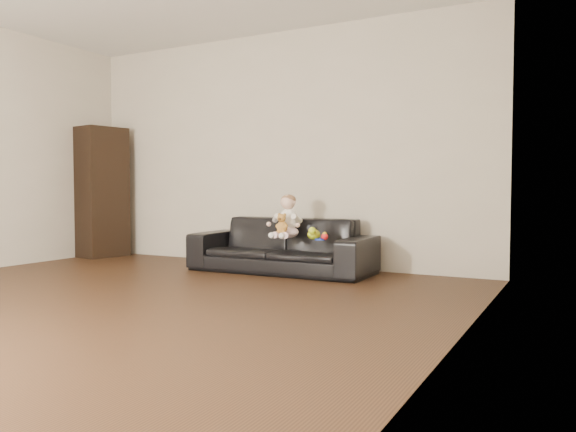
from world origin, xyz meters
The scene contains 11 objects.
floor centered at (0.00, 0.00, 0.00)m, with size 5.50×5.50×0.00m, color #372113.
wall_back centered at (0.00, 2.75, 1.30)m, with size 5.00×5.00×0.00m, color #C0B6A1.
wall_right centered at (2.50, 0.00, 1.30)m, with size 5.50×5.50×0.00m, color #C0B6A1.
sofa centered at (0.36, 2.25, 0.28)m, with size 1.89×0.74×0.55m, color black.
cabinet centered at (-2.28, 2.35, 0.81)m, with size 0.41×0.56×1.62m, color black.
shelf_item centered at (-2.26, 2.35, 1.18)m, with size 0.18×0.25×0.28m, color silver.
baby centered at (0.48, 2.15, 0.55)m, with size 0.33×0.40×0.44m.
teddy_bear centered at (0.49, 2.01, 0.51)m, with size 0.13×0.13×0.20m.
toy_green centered at (0.80, 2.11, 0.41)m, with size 0.12×0.14×0.10m, color #AFCC18.
toy_rattle centered at (0.91, 2.10, 0.40)m, with size 0.07×0.07×0.07m, color red.
toy_blue_disc centered at (0.87, 2.10, 0.37)m, with size 0.11×0.11×0.02m, color #1733BB.
Camera 1 is at (3.12, -2.78, 0.85)m, focal length 35.00 mm.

